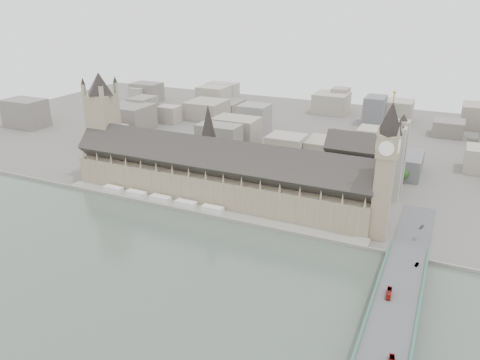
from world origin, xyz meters
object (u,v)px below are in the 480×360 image
at_px(palace_of_westminster, 216,175).
at_px(westminster_bridge, 393,316).
at_px(car_silver, 417,264).
at_px(red_bus_north, 389,293).
at_px(victoria_tower, 103,121).
at_px(car_approach, 421,227).
at_px(elizabeth_tower, 386,162).
at_px(westminster_abbey, 366,163).

distance_m(palace_of_westminster, westminster_bridge, 195.05).
bearing_deg(car_silver, red_bus_north, -94.39).
height_order(victoria_tower, red_bus_north, victoria_tower).
height_order(palace_of_westminster, car_approach, palace_of_westminster).
bearing_deg(westminster_bridge, victoria_tower, 158.22).
relative_size(westminster_bridge, car_approach, 57.95).
height_order(westminster_bridge, red_bus_north, red_bus_north).
bearing_deg(victoria_tower, elizabeth_tower, -3.96).
distance_m(red_bus_north, car_silver, 40.68).
height_order(red_bus_north, car_silver, red_bus_north).
xyz_separation_m(elizabeth_tower, car_approach, (28.72, 7.05, -47.02)).
height_order(westminster_abbey, red_bus_north, westminster_abbey).
bearing_deg(westminster_abbey, palace_of_westminster, -145.83).
xyz_separation_m(elizabeth_tower, red_bus_north, (19.59, -85.62, -46.32)).
xyz_separation_m(westminster_abbey, car_approach, (55.80, -79.95, -14.02)).
bearing_deg(car_approach, elizabeth_tower, -152.31).
distance_m(palace_of_westminster, victoria_tower, 126.41).
xyz_separation_m(westminster_abbey, car_silver, (57.68, -133.47, -14.10)).
relative_size(westminster_abbey, car_approach, 12.12).
distance_m(westminster_abbey, car_silver, 146.08).
bearing_deg(car_approach, westminster_abbey, 138.81).
distance_m(westminster_abbey, red_bus_north, 179.31).
height_order(westminster_bridge, westminster_abbey, westminster_abbey).
xyz_separation_m(elizabeth_tower, westminster_abbey, (-27.08, 87.00, -33.01)).
bearing_deg(car_silver, elizabeth_tower, 134.69).
relative_size(elizabeth_tower, car_silver, 24.18).
relative_size(elizabeth_tower, car_approach, 19.17).
xyz_separation_m(red_bus_north, car_approach, (9.14, 92.68, -0.70)).
xyz_separation_m(elizabeth_tower, car_silver, (30.60, -46.47, -47.10)).
relative_size(palace_of_westminster, car_silver, 59.61).
bearing_deg(elizabeth_tower, westminster_abbey, 107.29).
bearing_deg(westminster_bridge, car_silver, 82.33).
height_order(elizabeth_tower, car_approach, elizabeth_tower).
height_order(palace_of_westminster, westminster_bridge, palace_of_westminster).
xyz_separation_m(palace_of_westminster, elizabeth_tower, (138.00, -11.70, 35.38)).
distance_m(elizabeth_tower, westminster_bridge, 111.81).
distance_m(victoria_tower, red_bus_north, 301.32).
bearing_deg(car_approach, westminster_bridge, -78.74).
relative_size(victoria_tower, red_bus_north, 9.20).
height_order(westminster_bridge, car_approach, car_approach).
relative_size(westminster_abbey, car_silver, 15.30).
height_order(red_bus_north, car_approach, red_bus_north).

